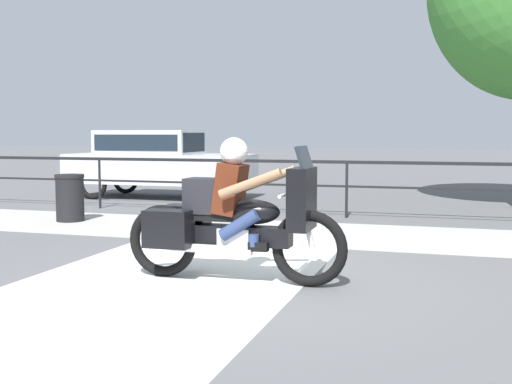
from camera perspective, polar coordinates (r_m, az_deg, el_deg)
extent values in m
plane|color=#565659|center=(6.67, 0.62, -8.16)|extent=(120.00, 120.00, 0.00)
cube|color=#A8A59E|center=(9.92, 6.20, -3.72)|extent=(44.00, 2.40, 0.01)
cube|color=silver|center=(6.84, -8.21, -7.83)|extent=(2.91, 6.00, 0.01)
cube|color=black|center=(11.78, 8.09, 2.64)|extent=(36.00, 0.04, 0.06)
cube|color=black|center=(11.80, 8.06, 0.50)|extent=(36.00, 0.03, 0.04)
cylinder|color=black|center=(13.57, -13.73, 0.79)|extent=(0.05, 0.05, 1.05)
cylinder|color=black|center=(11.81, 8.06, 0.24)|extent=(0.05, 0.05, 1.05)
torus|color=black|center=(6.49, 4.76, -5.04)|extent=(0.78, 0.11, 0.78)
torus|color=black|center=(7.01, -8.29, -4.31)|extent=(0.78, 0.11, 0.78)
cube|color=black|center=(6.69, -2.02, -3.84)|extent=(1.23, 0.22, 0.20)
cube|color=silver|center=(6.69, -1.75, -4.28)|extent=(0.34, 0.26, 0.26)
ellipsoid|color=black|center=(6.59, -0.43, -1.76)|extent=(0.62, 0.30, 0.26)
cube|color=black|center=(6.71, -3.33, -2.16)|extent=(0.71, 0.28, 0.08)
cube|color=black|center=(6.44, 4.10, -0.60)|extent=(0.20, 0.53, 0.62)
cube|color=#1E232B|center=(6.40, 4.30, 3.06)|extent=(0.10, 0.45, 0.24)
cylinder|color=silver|center=(6.46, 2.90, -0.13)|extent=(0.04, 0.70, 0.04)
cylinder|color=silver|center=(6.63, -4.06, -5.08)|extent=(0.89, 0.09, 0.09)
cube|color=black|center=(6.69, -7.79, -3.25)|extent=(0.48, 0.28, 0.39)
cube|color=black|center=(7.12, -6.17, -2.71)|extent=(0.48, 0.28, 0.39)
cylinder|color=silver|center=(6.46, 4.52, -2.83)|extent=(0.18, 0.06, 0.50)
cube|color=#4C1E0F|center=(6.64, -2.29, 0.29)|extent=(0.31, 0.36, 0.55)
sphere|color=#8C6647|center=(6.60, -1.98, 3.44)|extent=(0.23, 0.23, 0.23)
sphere|color=silver|center=(6.60, -1.98, 3.62)|extent=(0.29, 0.29, 0.29)
cylinder|color=navy|center=(6.49, -1.47, -2.94)|extent=(0.44, 0.13, 0.34)
cylinder|color=navy|center=(6.47, -0.21, -4.32)|extent=(0.11, 0.11, 0.12)
cube|color=black|center=(6.46, 0.22, -4.88)|extent=(0.20, 0.10, 0.09)
cylinder|color=navy|center=(6.77, -0.66, -2.60)|extent=(0.44, 0.13, 0.34)
cylinder|color=navy|center=(6.75, 0.55, -3.92)|extent=(0.11, 0.11, 0.12)
cube|color=black|center=(6.75, 0.96, -4.45)|extent=(0.20, 0.10, 0.09)
cylinder|color=#8C6647|center=(6.25, -0.53, 0.75)|extent=(0.65, 0.09, 0.31)
cylinder|color=#8C6647|center=(6.82, 0.99, 1.12)|extent=(0.65, 0.09, 0.31)
cube|color=black|center=(6.75, -4.70, -0.31)|extent=(0.36, 0.31, 0.37)
cube|color=#B7BCC4|center=(15.46, -8.50, 2.08)|extent=(4.39, 1.68, 0.69)
cube|color=#B7BCC4|center=(15.56, -9.41, 4.40)|extent=(2.28, 1.48, 0.56)
cube|color=#19232D|center=(15.09, -5.58, 4.42)|extent=(0.04, 1.31, 0.45)
cube|color=#19232D|center=(15.56, -9.41, 4.40)|extent=(2.10, 1.52, 0.37)
torus|color=black|center=(14.23, -4.88, 0.46)|extent=(0.72, 0.11, 0.72)
torus|color=black|center=(15.67, -2.76, 0.92)|extent=(0.72, 0.11, 0.72)
torus|color=black|center=(15.45, -14.28, 0.70)|extent=(0.72, 0.11, 0.72)
torus|color=black|center=(16.79, -11.54, 1.11)|extent=(0.72, 0.11, 0.72)
cylinder|color=black|center=(11.67, -16.21, -0.66)|extent=(0.48, 0.48, 0.77)
cylinder|color=black|center=(11.64, -16.26, 1.37)|extent=(0.50, 0.50, 0.06)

